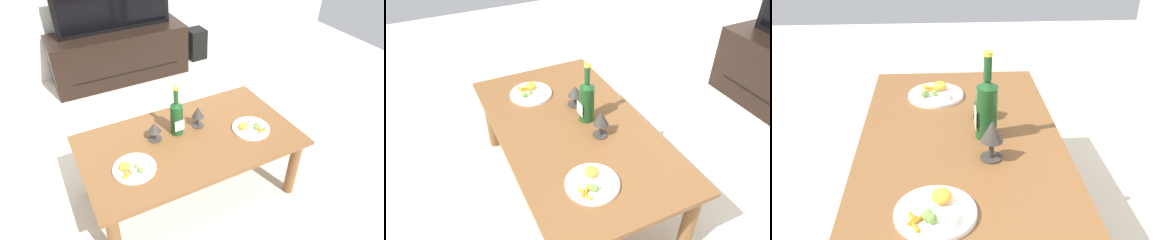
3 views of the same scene
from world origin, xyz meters
The scene contains 7 objects.
ground_plane centered at (0.00, 0.00, 0.00)m, with size 6.40×6.40×0.00m, color beige.
dining_table centered at (0.00, 0.00, 0.40)m, with size 1.36×0.76×0.47m.
wine_bottle centered at (-0.04, 0.10, 0.60)m, with size 0.08×0.08×0.34m.
goblet_left centered at (-0.19, 0.10, 0.55)m, with size 0.08×0.08×0.13m.
goblet_right centered at (0.11, 0.10, 0.57)m, with size 0.08×0.08×0.15m.
dinner_plate_left centered at (-0.40, -0.09, 0.48)m, with size 0.25×0.25×0.05m.
dinner_plate_right centered at (0.40, -0.09, 0.48)m, with size 0.24×0.24×0.05m.
Camera 2 is at (1.36, -0.62, 1.66)m, focal length 34.05 mm.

